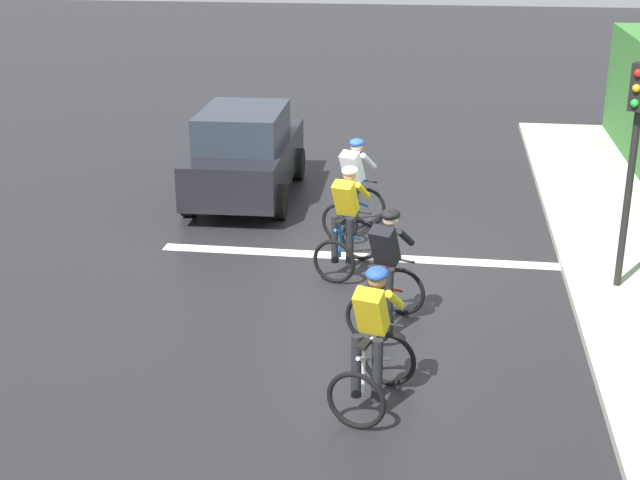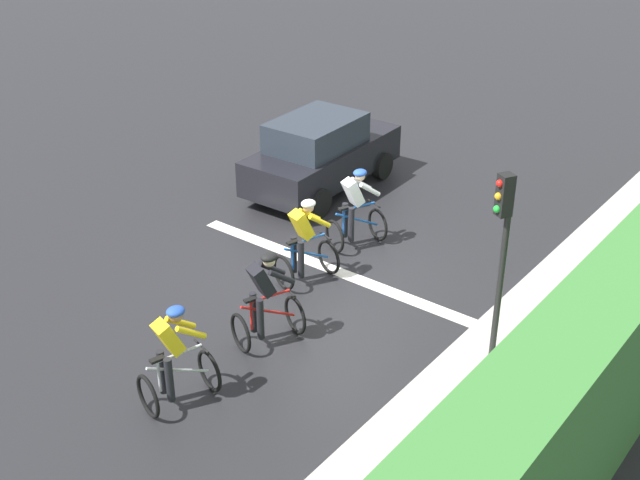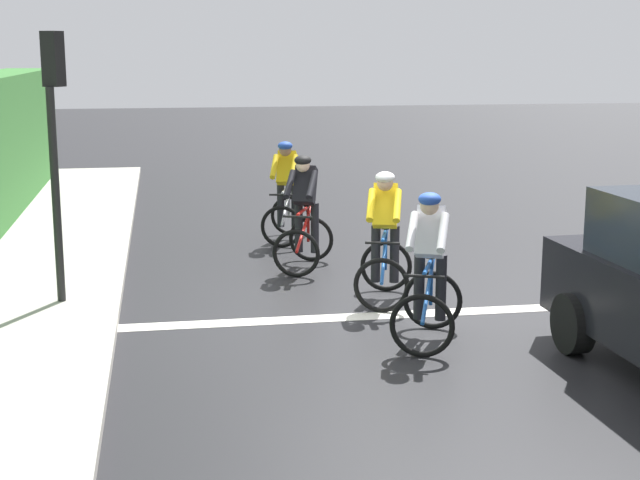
{
  "view_description": "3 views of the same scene",
  "coord_description": "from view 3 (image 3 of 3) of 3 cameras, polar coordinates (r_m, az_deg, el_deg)",
  "views": [
    {
      "loc": [
        -0.96,
        13.19,
        5.27
      ],
      "look_at": [
        0.66,
        1.57,
        0.91
      ],
      "focal_mm": 50.43,
      "sensor_mm": 36.0,
      "label": 1
    },
    {
      "loc": [
        -7.95,
        10.81,
        7.95
      ],
      "look_at": [
        -0.05,
        0.6,
        1.08
      ],
      "focal_mm": 46.22,
      "sensor_mm": 36.0,
      "label": 2
    },
    {
      "loc": [
        -2.31,
        -10.66,
        3.15
      ],
      "look_at": [
        -0.43,
        0.41,
        0.83
      ],
      "focal_mm": 52.34,
      "sensor_mm": 36.0,
      "label": 3
    }
  ],
  "objects": [
    {
      "name": "cyclist_mid",
      "position": [
        11.7,
        3.97,
        0.05
      ],
      "size": [
        0.96,
        1.23,
        1.66
      ],
      "color": "black",
      "rests_on": "ground"
    },
    {
      "name": "cyclist_lead",
      "position": [
        15.37,
        -2.07,
        2.87
      ],
      "size": [
        0.95,
        1.22,
        1.66
      ],
      "color": "black",
      "rests_on": "ground"
    },
    {
      "name": "road_marking_stop_line",
      "position": [
        11.17,
        2.7,
        -4.68
      ],
      "size": [
        7.0,
        0.3,
        0.01
      ],
      "primitive_type": "cube",
      "color": "silver",
      "rests_on": "ground"
    },
    {
      "name": "sidewalk_kerb",
      "position": [
        13.18,
        -17.96,
        -2.46
      ],
      "size": [
        2.8,
        23.49,
        0.12
      ],
      "primitive_type": "cube",
      "color": "#ADA89E",
      "rests_on": "ground"
    },
    {
      "name": "cyclist_second",
      "position": [
        13.41,
        -0.96,
        1.58
      ],
      "size": [
        1.02,
        1.25,
        1.66
      ],
      "color": "black",
      "rests_on": "ground"
    },
    {
      "name": "ground_plane",
      "position": [
        11.35,
        2.49,
        -4.43
      ],
      "size": [
        80.0,
        80.0,
        0.0
      ],
      "primitive_type": "plane",
      "color": "black"
    },
    {
      "name": "traffic_light_near_crossing",
      "position": [
        11.52,
        -15.9,
        6.63
      ],
      "size": [
        0.27,
        0.29,
        3.34
      ],
      "color": "black",
      "rests_on": "ground"
    },
    {
      "name": "cyclist_fourth",
      "position": [
        10.1,
        6.67,
        -1.86
      ],
      "size": [
        1.04,
        1.26,
        1.66
      ],
      "color": "black",
      "rests_on": "ground"
    }
  ]
}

